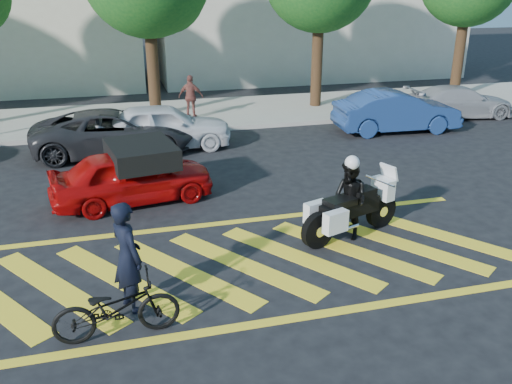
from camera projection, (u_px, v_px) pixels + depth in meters
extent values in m
plane|color=black|center=(217.00, 268.00, 10.03)|extent=(90.00, 90.00, 0.00)
cube|color=#9E998E|center=(156.00, 116.00, 20.79)|extent=(60.00, 5.00, 0.15)
cube|color=yellow|center=(58.00, 288.00, 9.35)|extent=(2.43, 3.21, 0.01)
cube|color=yellow|center=(123.00, 280.00, 9.62)|extent=(2.43, 3.21, 0.01)
cube|color=yellow|center=(184.00, 272.00, 9.88)|extent=(2.43, 3.21, 0.01)
cube|color=yellow|center=(243.00, 264.00, 10.15)|extent=(2.43, 3.21, 0.01)
cube|color=yellow|center=(298.00, 257.00, 10.41)|extent=(2.43, 3.21, 0.01)
cube|color=yellow|center=(351.00, 250.00, 10.68)|extent=(2.43, 3.21, 0.01)
cube|color=yellow|center=(401.00, 243.00, 10.94)|extent=(2.43, 3.21, 0.01)
cube|color=yellow|center=(449.00, 237.00, 11.21)|extent=(2.43, 3.21, 0.01)
cube|color=yellow|center=(240.00, 327.00, 8.32)|extent=(12.00, 0.20, 0.01)
cube|color=yellow|center=(200.00, 226.00, 11.74)|extent=(12.00, 0.20, 0.01)
cylinder|color=black|center=(153.00, 66.00, 20.09)|extent=(0.44, 0.44, 4.00)
cylinder|color=black|center=(317.00, 59.00, 21.65)|extent=(0.44, 0.44, 4.00)
cylinder|color=black|center=(459.00, 54.00, 23.22)|extent=(0.44, 0.44, 4.00)
imported|color=black|center=(127.00, 257.00, 8.50)|extent=(0.69, 0.80, 1.85)
imported|color=black|center=(116.00, 308.00, 7.94)|extent=(1.87, 0.72, 0.97)
cylinder|color=black|center=(318.00, 230.00, 10.66)|extent=(0.75, 0.39, 0.74)
cylinder|color=silver|center=(318.00, 230.00, 10.66)|extent=(0.27, 0.24, 0.23)
cylinder|color=black|center=(381.00, 210.00, 11.58)|extent=(0.75, 0.39, 0.74)
cylinder|color=silver|center=(381.00, 210.00, 11.58)|extent=(0.27, 0.24, 0.23)
cube|color=black|center=(350.00, 208.00, 10.99)|extent=(1.43, 0.74, 0.34)
cube|color=black|center=(362.00, 194.00, 11.08)|extent=(0.59, 0.49, 0.25)
cube|color=black|center=(340.00, 202.00, 10.77)|extent=(0.71, 0.56, 0.14)
cube|color=silver|center=(383.00, 188.00, 11.40)|extent=(0.39, 0.53, 0.45)
cube|color=silver|center=(316.00, 212.00, 10.89)|extent=(0.55, 0.36, 0.43)
cube|color=silver|center=(336.00, 222.00, 10.44)|extent=(0.55, 0.36, 0.43)
imported|color=black|center=(350.00, 200.00, 10.95)|extent=(0.84, 0.95, 1.63)
imported|color=#A60707|center=(132.00, 176.00, 12.79)|extent=(3.98, 2.13, 1.29)
imported|color=#232326|center=(114.00, 132.00, 16.41)|extent=(4.82, 2.24, 1.34)
imported|color=silver|center=(164.00, 126.00, 16.89)|extent=(4.22, 1.81, 1.42)
imported|color=navy|center=(397.00, 111.00, 18.79)|extent=(4.40, 1.75, 1.42)
imported|color=gray|center=(460.00, 102.00, 20.81)|extent=(4.28, 2.07, 1.20)
imported|color=brown|center=(191.00, 97.00, 19.99)|extent=(1.01, 0.73, 1.59)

